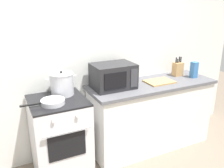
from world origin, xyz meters
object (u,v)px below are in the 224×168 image
stock_pot (62,84)px  cutting_board (159,82)px  microwave (113,76)px  pasta_box (194,70)px  stove (60,137)px  frying_pan (52,102)px  knife_block (178,69)px

stock_pot → cutting_board: size_ratio=0.96×
microwave → pasta_box: microwave is taller
cutting_board → pasta_box: 0.57m
cutting_board → stove: bearing=-180.0°
stock_pot → frying_pan: size_ratio=0.78×
frying_pan → microwave: (0.78, 0.18, 0.12)m
frying_pan → pasta_box: pasta_box is taller
pasta_box → microwave: bearing=174.8°
stock_pot → cutting_board: 1.26m
stove → cutting_board: size_ratio=2.56×
stock_pot → pasta_box: 1.81m
stove → microwave: size_ratio=1.84×
frying_pan → pasta_box: 1.98m
stove → knife_block: size_ratio=3.36×
microwave → cutting_board: bearing=-7.0°
pasta_box → stove: bearing=179.1°
knife_block → frying_pan: bearing=-172.6°
cutting_board → frying_pan: bearing=-176.1°
cutting_board → microwave: bearing=173.0°
stove → knife_block: knife_block is taller
stove → pasta_box: size_ratio=4.18×
stove → cutting_board: bearing=0.0°
microwave → pasta_box: 1.20m
microwave → knife_block: (1.05, 0.06, -0.05)m
frying_pan → knife_block: knife_block is taller
stock_pot → frying_pan: bearing=-127.0°
knife_block → pasta_box: knife_block is taller
frying_pan → microwave: microwave is taller
knife_block → stock_pot: bearing=-179.5°
stove → frying_pan: bearing=-127.3°
microwave → cutting_board: microwave is taller
stock_pot → microwave: size_ratio=0.69×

